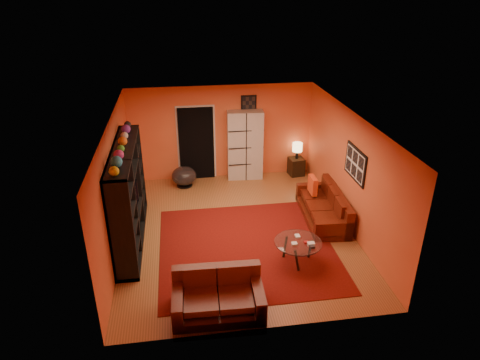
{
  "coord_description": "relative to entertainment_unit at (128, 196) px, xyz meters",
  "views": [
    {
      "loc": [
        -1.14,
        -8.11,
        5.13
      ],
      "look_at": [
        0.08,
        0.1,
        1.2
      ],
      "focal_mm": 32.0,
      "sensor_mm": 36.0,
      "label": 1
    }
  ],
  "objects": [
    {
      "name": "wall_front",
      "position": [
        2.27,
        -3.0,
        0.25
      ],
      "size": [
        6.0,
        0.0,
        6.0
      ],
      "primitive_type": "plane",
      "rotation": [
        -1.57,
        0.0,
        0.0
      ],
      "color": "#E35C31",
      "rests_on": "floor"
    },
    {
      "name": "floor",
      "position": [
        2.27,
        0.0,
        -1.05
      ],
      "size": [
        6.0,
        6.0,
        0.0
      ],
      "primitive_type": "plane",
      "color": "brown",
      "rests_on": "ground"
    },
    {
      "name": "sofa",
      "position": [
        4.41,
        0.23,
        -0.76
      ],
      "size": [
        0.97,
        2.09,
        0.85
      ],
      "rotation": [
        0.0,
        0.0,
        -0.07
      ],
      "color": "#471209",
      "rests_on": "rug"
    },
    {
      "name": "rug",
      "position": [
        2.38,
        -0.7,
        -1.04
      ],
      "size": [
        3.6,
        3.6,
        0.01
      ],
      "primitive_type": "cube",
      "color": "#540C09",
      "rests_on": "floor"
    },
    {
      "name": "ceiling",
      "position": [
        2.27,
        0.0,
        1.55
      ],
      "size": [
        6.0,
        6.0,
        0.0
      ],
      "primitive_type": "plane",
      "rotation": [
        3.14,
        0.0,
        0.0
      ],
      "color": "white",
      "rests_on": "wall_back"
    },
    {
      "name": "doorway",
      "position": [
        1.57,
        2.96,
        -0.03
      ],
      "size": [
        0.95,
        0.1,
        2.04
      ],
      "primitive_type": "cube",
      "color": "black",
      "rests_on": "floor"
    },
    {
      "name": "wall_left",
      "position": [
        -0.23,
        0.0,
        0.25
      ],
      "size": [
        0.0,
        6.0,
        6.0
      ],
      "primitive_type": "plane",
      "rotation": [
        1.57,
        0.0,
        1.57
      ],
      "color": "#E35C31",
      "rests_on": "floor"
    },
    {
      "name": "wall_back",
      "position": [
        2.27,
        3.0,
        0.25
      ],
      "size": [
        6.0,
        0.0,
        6.0
      ],
      "primitive_type": "plane",
      "rotation": [
        1.57,
        0.0,
        0.0
      ],
      "color": "#E35C31",
      "rests_on": "floor"
    },
    {
      "name": "tv",
      "position": [
        0.05,
        0.02,
        -0.08
      ],
      "size": [
        0.86,
        0.11,
        0.5
      ],
      "primitive_type": "imported",
      "rotation": [
        0.0,
        0.0,
        1.57
      ],
      "color": "black",
      "rests_on": "entertainment_unit"
    },
    {
      "name": "side_table",
      "position": [
        4.38,
        2.75,
        -0.8
      ],
      "size": [
        0.45,
        0.45,
        0.5
      ],
      "primitive_type": "cube",
      "rotation": [
        0.0,
        0.0,
        0.13
      ],
      "color": "black",
      "rests_on": "floor"
    },
    {
      "name": "wall_art_back",
      "position": [
        3.02,
        2.98,
        1.0
      ],
      "size": [
        0.42,
        0.03,
        0.52
      ],
      "primitive_type": "cube",
      "color": "black",
      "rests_on": "wall_back"
    },
    {
      "name": "wall_art_right",
      "position": [
        4.75,
        -0.3,
        0.55
      ],
      "size": [
        0.03,
        1.0,
        0.7
      ],
      "primitive_type": "cube",
      "color": "black",
      "rests_on": "wall_right"
    },
    {
      "name": "table_lamp",
      "position": [
        4.38,
        2.75,
        -0.22
      ],
      "size": [
        0.28,
        0.28,
        0.46
      ],
      "color": "black",
      "rests_on": "side_table"
    },
    {
      "name": "storage_cabinet",
      "position": [
        2.9,
        2.8,
        -0.08
      ],
      "size": [
        0.99,
        0.49,
        1.93
      ],
      "primitive_type": "cube",
      "rotation": [
        0.0,
        0.0,
        -0.07
      ],
      "color": "beige",
      "rests_on": "floor"
    },
    {
      "name": "wall_right",
      "position": [
        4.78,
        0.0,
        0.25
      ],
      "size": [
        0.0,
        6.0,
        6.0
      ],
      "primitive_type": "plane",
      "rotation": [
        1.57,
        0.0,
        -1.57
      ],
      "color": "#E35C31",
      "rests_on": "floor"
    },
    {
      "name": "loveseat",
      "position": [
        1.6,
        -2.42,
        -0.77
      ],
      "size": [
        1.55,
        0.96,
        0.85
      ],
      "rotation": [
        0.0,
        0.0,
        1.54
      ],
      "color": "#471209",
      "rests_on": "rug"
    },
    {
      "name": "coffee_table",
      "position": [
        3.29,
        -1.33,
        -0.63
      ],
      "size": [
        0.93,
        0.93,
        0.46
      ],
      "rotation": [
        0.0,
        0.0,
        0.22
      ],
      "color": "silver",
      "rests_on": "floor"
    },
    {
      "name": "throw_pillow",
      "position": [
        4.22,
        0.76,
        -0.42
      ],
      "size": [
        0.12,
        0.42,
        0.42
      ],
      "primitive_type": "cube",
      "color": "#EA451A",
      "rests_on": "sofa"
    },
    {
      "name": "entertainment_unit",
      "position": [
        0.0,
        0.0,
        0.0
      ],
      "size": [
        0.45,
        3.0,
        2.1
      ],
      "primitive_type": "cube",
      "color": "black",
      "rests_on": "floor"
    },
    {
      "name": "bowl_chair",
      "position": [
        1.18,
        2.47,
        -0.76
      ],
      "size": [
        0.67,
        0.67,
        0.55
      ],
      "color": "black",
      "rests_on": "floor"
    }
  ]
}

